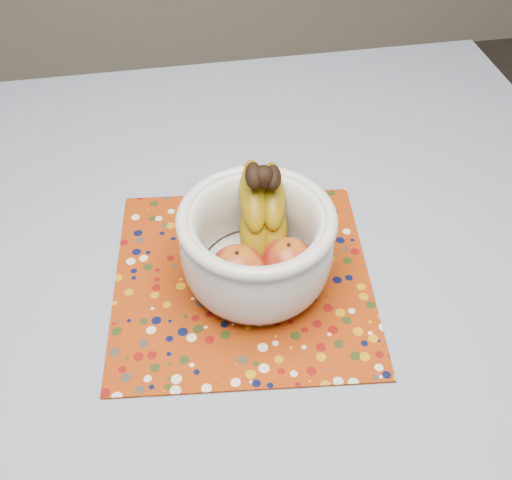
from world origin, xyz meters
TOP-DOWN VIEW (x-y plane):
  - table at (0.00, 0.00)m, footprint 1.20×1.20m
  - tablecloth at (0.00, 0.00)m, footprint 1.32×1.32m
  - placemat at (0.02, 0.03)m, footprint 0.41×0.41m
  - fruit_bowl at (0.04, 0.03)m, footprint 0.21×0.23m

SIDE VIEW (x-z plane):
  - table at x=0.00m, z-range 0.30..1.05m
  - tablecloth at x=0.00m, z-range 0.75..0.76m
  - placemat at x=0.02m, z-range 0.76..0.76m
  - fruit_bowl at x=0.04m, z-range 0.75..0.92m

